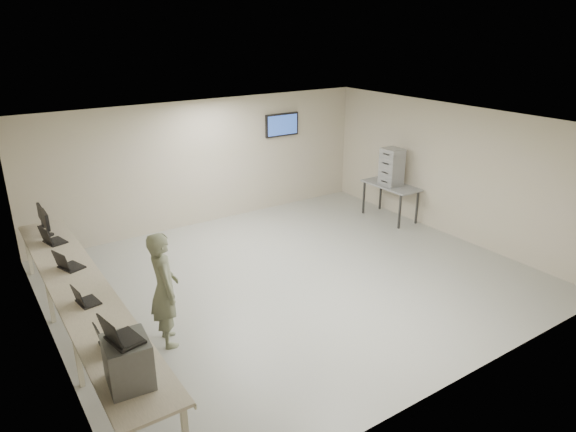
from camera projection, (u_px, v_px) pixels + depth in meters
room at (294, 204)px, 8.84m from camera, size 8.01×7.01×2.81m
workbench at (82, 293)px, 7.12m from camera, size 0.76×6.00×0.90m
equipment_box at (128, 362)px, 5.14m from camera, size 0.47×0.53×0.51m
laptop_on_box at (118, 336)px, 4.99m from camera, size 0.37×0.42×0.29m
laptop_0 at (109, 343)px, 5.74m from camera, size 0.31×0.38×0.30m
laptop_1 at (84, 299)px, 6.67m from camera, size 0.31×0.36×0.26m
laptop_2 at (67, 264)px, 7.63m from camera, size 0.41×0.43×0.29m
laptop_3 at (51, 239)px, 8.52m from camera, size 0.39×0.43×0.29m
monitor_near at (46, 221)px, 8.76m from camera, size 0.20×0.44×0.44m
monitor_far at (41, 214)px, 9.13m from camera, size 0.18×0.41×0.41m
soldier at (164, 289)px, 7.16m from camera, size 0.50×0.68×1.71m
side_table at (391, 188)px, 11.88m from camera, size 0.65×1.39×0.83m
storage_bins at (392, 167)px, 11.70m from camera, size 0.40×0.45×0.85m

